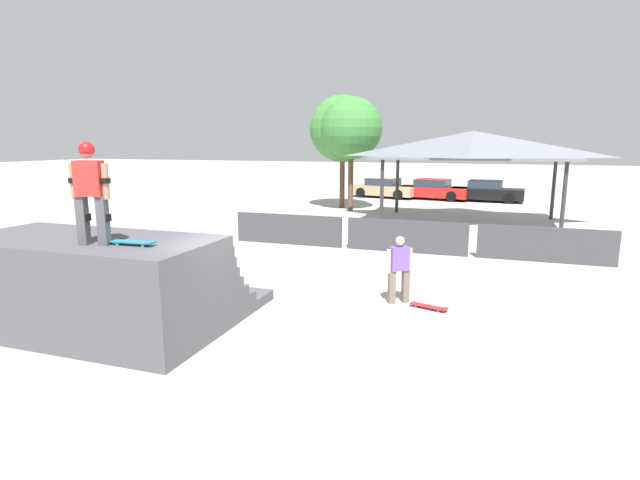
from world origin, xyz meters
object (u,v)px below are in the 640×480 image
at_px(parked_car_black, 486,192).
at_px(parked_car_tan, 384,188).
at_px(skater_on_deck, 90,186).
at_px(bystander_walking, 399,266).
at_px(tree_far_back, 351,128).
at_px(parked_car_red, 434,190).
at_px(skateboard_on_ground, 430,307).
at_px(tree_beside_pavilion, 343,129).
at_px(skateboard_on_deck, 134,242).

bearing_deg(parked_car_black, parked_car_tan, -177.53).
relative_size(skater_on_deck, bystander_walking, 1.15).
distance_m(tree_far_back, parked_car_red, 8.35).
distance_m(skateboard_on_ground, parked_car_black, 21.32).
xyz_separation_m(tree_beside_pavilion, parked_car_tan, (1.11, 5.82, -3.61)).
xyz_separation_m(skateboard_on_deck, tree_beside_pavilion, (-2.01, 19.25, 2.36)).
bearing_deg(parked_car_red, bystander_walking, -75.07).
bearing_deg(skater_on_deck, tree_beside_pavilion, 81.99).
relative_size(tree_beside_pavilion, parked_car_black, 1.39).
bearing_deg(bystander_walking, skater_on_deck, 8.09).
bearing_deg(skateboard_on_ground, skater_on_deck, -126.75).
bearing_deg(skateboard_on_deck, tree_far_back, 90.96).
bearing_deg(tree_beside_pavilion, bystander_walking, -69.17).
height_order(skateboard_on_deck, skateboard_on_ground, skateboard_on_deck).
relative_size(tree_beside_pavilion, parked_car_tan, 1.34).
relative_size(skateboard_on_ground, tree_far_back, 0.15).
bearing_deg(skateboard_on_deck, bystander_walking, 41.70).
height_order(skateboard_on_ground, tree_beside_pavilion, tree_beside_pavilion).
height_order(tree_beside_pavilion, tree_far_back, tree_beside_pavilion).
distance_m(parked_car_red, parked_car_black, 3.16).
bearing_deg(tree_far_back, parked_car_black, 44.23).
distance_m(tree_far_back, parked_car_black, 10.03).
distance_m(skateboard_on_deck, parked_car_black, 25.51).
xyz_separation_m(bystander_walking, tree_far_back, (-5.15, 14.55, 3.37)).
height_order(skateboard_on_deck, tree_beside_pavilion, tree_beside_pavilion).
height_order(parked_car_tan, parked_car_red, same).
relative_size(skateboard_on_ground, parked_car_red, 0.19).
xyz_separation_m(tree_beside_pavilion, parked_car_red, (4.27, 5.77, -3.61)).
bearing_deg(parked_car_tan, skater_on_deck, -77.55).
relative_size(tree_beside_pavilion, tree_far_back, 1.03).
height_order(bystander_walking, tree_far_back, tree_far_back).
xyz_separation_m(bystander_walking, tree_beside_pavilion, (-5.87, 15.42, 3.38)).
distance_m(parked_car_tan, parked_car_red, 3.15).
bearing_deg(skateboard_on_deck, parked_car_tan, 88.97).
bearing_deg(skateboard_on_ground, bystander_walking, -179.92).
bearing_deg(skateboard_on_ground, parked_car_black, 105.26).
xyz_separation_m(skateboard_on_deck, tree_far_back, (-1.30, 18.37, 2.36)).
relative_size(tree_far_back, parked_car_red, 1.27).
bearing_deg(parked_car_tan, parked_car_red, 10.91).
height_order(tree_beside_pavilion, parked_car_red, tree_beside_pavilion).
relative_size(skateboard_on_deck, skateboard_on_ground, 0.97).
distance_m(skateboard_on_deck, parked_car_red, 25.15).
bearing_deg(parked_car_red, skateboard_on_ground, -73.20).
relative_size(skater_on_deck, tree_beside_pavilion, 0.29).
distance_m(bystander_walking, parked_car_black, 21.13).
height_order(skateboard_on_deck, parked_car_tan, skateboard_on_deck).
height_order(skater_on_deck, tree_far_back, tree_far_back).
height_order(skater_on_deck, bystander_walking, skater_on_deck).
height_order(skateboard_on_deck, bystander_walking, skateboard_on_deck).
relative_size(skateboard_on_deck, tree_far_back, 0.14).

